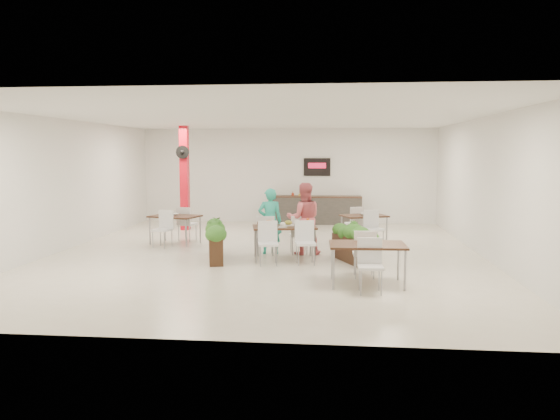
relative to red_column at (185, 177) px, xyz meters
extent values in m
plane|color=beige|center=(3.00, -3.79, -1.64)|extent=(12.00, 12.00, 0.00)
cube|color=white|center=(3.00, 2.21, -0.04)|extent=(10.00, 0.10, 3.20)
cube|color=white|center=(3.00, -9.79, -0.04)|extent=(10.00, 0.10, 3.20)
cube|color=white|center=(-2.00, -3.79, -0.04)|extent=(0.10, 12.00, 3.20)
cube|color=white|center=(8.00, -3.79, -0.04)|extent=(0.10, 12.00, 3.20)
cube|color=white|center=(3.00, -3.79, 1.56)|extent=(10.00, 12.00, 0.04)
cube|color=red|center=(0.00, 0.01, -0.04)|extent=(0.25, 0.25, 3.20)
cylinder|color=black|center=(0.00, -0.17, 0.76)|extent=(0.40, 0.06, 0.40)
sphere|color=black|center=(0.00, -0.21, 0.76)|extent=(0.12, 0.12, 0.12)
cube|color=#2D2A28|center=(4.00, 1.86, -1.19)|extent=(3.00, 0.60, 0.90)
cube|color=black|center=(4.00, 1.86, -0.72)|extent=(3.00, 0.62, 0.04)
cube|color=black|center=(4.00, 2.17, 0.26)|extent=(0.90, 0.04, 0.60)
cube|color=red|center=(4.00, 2.14, 0.31)|extent=(0.60, 0.02, 0.18)
imported|color=#9E311A|center=(3.20, 1.86, -0.61)|extent=(0.09, 0.09, 0.19)
imported|color=gold|center=(3.45, 1.86, -0.62)|extent=(0.13, 0.13, 0.17)
cube|color=black|center=(3.49, -4.37, -0.91)|extent=(1.52, 1.04, 0.04)
cylinder|color=gray|center=(2.92, -4.82, -1.29)|extent=(0.04, 0.04, 0.71)
cylinder|color=gray|center=(4.18, -4.59, -1.29)|extent=(0.04, 0.04, 0.71)
cylinder|color=gray|center=(2.79, -4.15, -1.29)|extent=(0.04, 0.04, 0.71)
cylinder|color=gray|center=(4.05, -3.92, -1.29)|extent=(0.04, 0.04, 0.71)
cube|color=white|center=(2.98, -3.85, -1.19)|extent=(0.49, 0.49, 0.05)
cube|color=white|center=(3.02, -4.04, -0.94)|extent=(0.42, 0.12, 0.45)
cylinder|color=gray|center=(3.12, -3.65, -1.43)|extent=(0.02, 0.02, 0.43)
cylinder|color=gray|center=(2.79, -3.71, -1.43)|extent=(0.02, 0.02, 0.43)
cylinder|color=gray|center=(3.18, -3.99, -1.43)|extent=(0.02, 0.02, 0.43)
cylinder|color=gray|center=(2.85, -4.05, -1.43)|extent=(0.02, 0.02, 0.43)
cube|color=white|center=(3.77, -3.70, -1.19)|extent=(0.49, 0.49, 0.05)
cube|color=white|center=(3.80, -3.89, -0.94)|extent=(0.42, 0.12, 0.45)
cylinder|color=gray|center=(3.91, -3.51, -1.43)|extent=(0.02, 0.02, 0.43)
cylinder|color=gray|center=(3.57, -3.57, -1.43)|extent=(0.02, 0.02, 0.43)
cylinder|color=gray|center=(3.97, -3.84, -1.43)|extent=(0.02, 0.02, 0.43)
cylinder|color=gray|center=(3.63, -3.90, -1.43)|extent=(0.02, 0.02, 0.43)
cube|color=white|center=(3.20, -5.03, -1.19)|extent=(0.49, 0.49, 0.05)
cube|color=white|center=(3.17, -4.84, -0.94)|extent=(0.42, 0.12, 0.45)
cylinder|color=gray|center=(3.06, -5.23, -1.43)|extent=(0.02, 0.02, 0.43)
cylinder|color=gray|center=(3.40, -5.17, -1.43)|extent=(0.02, 0.02, 0.43)
cylinder|color=gray|center=(3.00, -4.89, -1.43)|extent=(0.02, 0.02, 0.43)
cylinder|color=gray|center=(3.34, -4.83, -1.43)|extent=(0.02, 0.02, 0.43)
cube|color=white|center=(3.99, -4.89, -1.19)|extent=(0.49, 0.49, 0.05)
cube|color=white|center=(3.95, -4.70, -0.94)|extent=(0.42, 0.12, 0.45)
cylinder|color=gray|center=(3.85, -5.08, -1.43)|extent=(0.02, 0.02, 0.43)
cylinder|color=gray|center=(4.19, -5.02, -1.43)|extent=(0.02, 0.02, 0.43)
cylinder|color=gray|center=(3.79, -4.75, -1.43)|extent=(0.02, 0.02, 0.43)
cylinder|color=gray|center=(4.12, -4.69, -1.43)|extent=(0.02, 0.02, 0.43)
cube|color=white|center=(3.16, -4.53, -0.89)|extent=(0.35, 0.35, 0.01)
ellipsoid|color=#A25128|center=(3.16, -4.53, -0.81)|extent=(0.22, 0.22, 0.13)
cube|color=white|center=(3.56, -4.23, -0.89)|extent=(0.30, 0.30, 0.01)
ellipsoid|color=orange|center=(3.56, -4.23, -0.82)|extent=(0.18, 0.18, 0.11)
cube|color=white|center=(3.90, -4.41, -0.89)|extent=(0.30, 0.30, 0.01)
ellipsoid|color=#47140E|center=(3.90, -4.41, -0.83)|extent=(0.16, 0.16, 0.10)
cube|color=white|center=(3.47, -4.55, -0.89)|extent=(0.21, 0.21, 0.01)
ellipsoid|color=white|center=(3.47, -4.55, -0.84)|extent=(0.12, 0.12, 0.07)
cylinder|color=orange|center=(4.00, -4.12, -0.82)|extent=(0.07, 0.07, 0.15)
imported|color=brown|center=(2.93, -4.37, -0.84)|extent=(0.12, 0.12, 0.10)
imported|color=#2AB69C|center=(3.09, -3.72, -0.87)|extent=(0.62, 0.47, 1.55)
imported|color=#E2646C|center=(3.89, -3.72, -0.80)|extent=(0.92, 0.78, 1.69)
cube|color=black|center=(1.94, -4.50, -1.35)|extent=(0.70, 1.77, 0.58)
ellipsoid|color=#175218|center=(2.11, -5.20, -0.94)|extent=(0.40, 0.40, 0.32)
ellipsoid|color=#175218|center=(2.03, -4.85, -0.94)|extent=(0.40, 0.40, 0.32)
ellipsoid|color=#175218|center=(1.94, -4.50, -0.94)|extent=(0.40, 0.40, 0.32)
ellipsoid|color=#175218|center=(1.86, -4.15, -0.94)|extent=(0.40, 0.40, 0.32)
ellipsoid|color=#175218|center=(1.77, -3.80, -0.94)|extent=(0.40, 0.40, 0.32)
imported|color=#175218|center=(1.94, -4.50, -0.87)|extent=(0.34, 0.30, 0.38)
cube|color=black|center=(5.01, -4.64, -1.36)|extent=(0.94, 1.65, 0.56)
ellipsoid|color=#175218|center=(5.29, -5.27, -0.96)|extent=(0.40, 0.40, 0.32)
ellipsoid|color=#175218|center=(5.15, -4.96, -0.96)|extent=(0.40, 0.40, 0.32)
ellipsoid|color=#175218|center=(5.01, -4.64, -0.96)|extent=(0.40, 0.40, 0.32)
ellipsoid|color=#175218|center=(4.87, -4.33, -0.96)|extent=(0.40, 0.40, 0.32)
ellipsoid|color=#175218|center=(4.73, -4.01, -0.96)|extent=(0.40, 0.40, 0.32)
imported|color=#175218|center=(5.01, -4.64, -0.90)|extent=(0.20, 0.20, 0.36)
cube|color=black|center=(0.45, -2.58, -0.91)|extent=(1.40, 1.12, 0.04)
cylinder|color=gray|center=(-0.18, -2.76, -1.29)|extent=(0.04, 0.04, 0.71)
cylinder|color=gray|center=(0.88, -3.06, -1.29)|extent=(0.04, 0.04, 0.71)
cylinder|color=gray|center=(0.01, -2.09, -1.29)|extent=(0.04, 0.04, 0.71)
cylinder|color=gray|center=(1.07, -2.40, -1.29)|extent=(0.04, 0.04, 0.71)
cube|color=white|center=(0.61, -2.00, -1.19)|extent=(0.52, 0.52, 0.05)
cube|color=white|center=(0.56, -2.18, -0.94)|extent=(0.41, 0.15, 0.45)
cylinder|color=gray|center=(0.82, -1.89, -1.43)|extent=(0.02, 0.02, 0.43)
cylinder|color=gray|center=(0.50, -1.79, -1.43)|extent=(0.02, 0.02, 0.43)
cylinder|color=gray|center=(0.73, -2.21, -1.43)|extent=(0.02, 0.02, 0.43)
cylinder|color=gray|center=(0.40, -2.12, -1.43)|extent=(0.02, 0.02, 0.43)
cube|color=white|center=(0.28, -3.15, -1.19)|extent=(0.52, 0.52, 0.05)
cube|color=white|center=(0.33, -2.97, -0.94)|extent=(0.41, 0.15, 0.45)
cylinder|color=gray|center=(0.07, -3.27, -1.43)|extent=(0.02, 0.02, 0.43)
cylinder|color=gray|center=(0.40, -3.36, -1.43)|extent=(0.02, 0.02, 0.43)
cylinder|color=gray|center=(0.16, -2.94, -1.43)|extent=(0.02, 0.02, 0.43)
cylinder|color=gray|center=(0.49, -3.04, -1.43)|extent=(0.02, 0.02, 0.43)
imported|color=white|center=(0.45, -2.58, -0.87)|extent=(0.22, 0.22, 0.05)
cube|color=black|center=(5.38, -2.00, -0.91)|extent=(1.33, 1.12, 0.04)
cylinder|color=gray|center=(5.03, -2.49, -1.29)|extent=(0.04, 0.04, 0.71)
cylinder|color=gray|center=(5.96, -2.11, -1.29)|extent=(0.04, 0.04, 0.71)
cylinder|color=gray|center=(4.79, -1.90, -1.29)|extent=(0.04, 0.04, 0.71)
cylinder|color=gray|center=(5.72, -1.52, -1.29)|extent=(0.04, 0.04, 0.71)
cube|color=white|center=(5.15, -1.45, -1.19)|extent=(0.55, 0.55, 0.05)
cube|color=white|center=(5.22, -1.63, -0.94)|extent=(0.40, 0.20, 0.45)
cylinder|color=gray|center=(5.24, -1.23, -1.43)|extent=(0.02, 0.02, 0.43)
cylinder|color=gray|center=(4.93, -1.36, -1.43)|extent=(0.02, 0.02, 0.43)
cylinder|color=gray|center=(5.37, -1.54, -1.43)|extent=(0.02, 0.02, 0.43)
cylinder|color=gray|center=(5.06, -1.67, -1.43)|extent=(0.02, 0.02, 0.43)
cube|color=white|center=(5.60, -2.56, -1.19)|extent=(0.55, 0.55, 0.05)
cube|color=white|center=(5.53, -2.38, -0.94)|extent=(0.40, 0.20, 0.45)
cylinder|color=gray|center=(5.51, -2.78, -1.43)|extent=(0.02, 0.02, 0.43)
cylinder|color=gray|center=(5.82, -2.65, -1.43)|extent=(0.02, 0.02, 0.43)
cylinder|color=gray|center=(5.38, -2.47, -1.43)|extent=(0.02, 0.02, 0.43)
cylinder|color=gray|center=(5.70, -2.34, -1.43)|extent=(0.02, 0.02, 0.43)
imported|color=white|center=(5.38, -2.00, -0.87)|extent=(0.22, 0.22, 0.05)
cube|color=black|center=(5.19, -6.59, -0.91)|extent=(1.38, 0.95, 0.04)
cylinder|color=gray|center=(4.59, -7.01, -1.29)|extent=(0.04, 0.04, 0.71)
cylinder|color=gray|center=(5.82, -6.96, -1.29)|extent=(0.04, 0.04, 0.71)
cylinder|color=gray|center=(4.56, -6.22, -1.29)|extent=(0.04, 0.04, 0.71)
cylinder|color=gray|center=(5.80, -6.18, -1.29)|extent=(0.04, 0.04, 0.71)
cube|color=white|center=(5.17, -5.99, -1.19)|extent=(0.43, 0.43, 0.05)
cube|color=white|center=(5.18, -6.18, -0.94)|extent=(0.42, 0.05, 0.45)
cylinder|color=gray|center=(5.34, -5.82, -1.43)|extent=(0.02, 0.02, 0.43)
cylinder|color=gray|center=(5.00, -5.83, -1.43)|extent=(0.02, 0.02, 0.43)
cylinder|color=gray|center=(5.35, -6.16, -1.43)|extent=(0.02, 0.02, 0.43)
cylinder|color=gray|center=(5.01, -6.17, -1.43)|extent=(0.02, 0.02, 0.43)
cube|color=white|center=(5.21, -7.19, -1.19)|extent=(0.43, 0.43, 0.05)
cube|color=white|center=(5.21, -7.00, -0.94)|extent=(0.42, 0.05, 0.45)
cylinder|color=gray|center=(5.05, -7.37, -1.43)|extent=(0.02, 0.02, 0.43)
cylinder|color=gray|center=(5.39, -7.36, -1.43)|extent=(0.02, 0.02, 0.43)
cylinder|color=gray|center=(5.04, -7.03, -1.43)|extent=(0.02, 0.02, 0.43)
cylinder|color=gray|center=(5.38, -7.02, -1.43)|extent=(0.02, 0.02, 0.43)
camera|label=1|loc=(4.59, -16.39, 0.74)|focal=35.00mm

